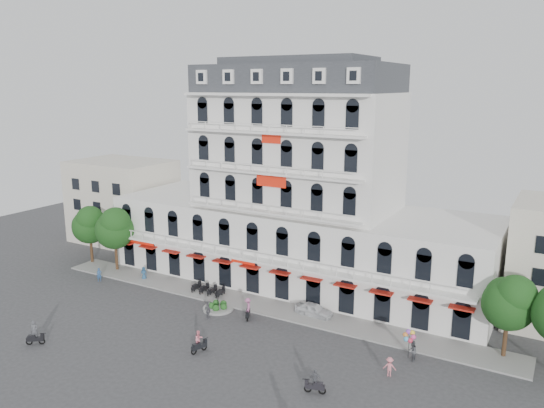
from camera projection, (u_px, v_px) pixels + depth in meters
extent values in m
plane|color=#38383A|center=(207.00, 340.00, 48.52)|extent=(120.00, 120.00, 0.00)
cube|color=gray|center=(258.00, 304.00, 56.13)|extent=(53.00, 4.00, 0.16)
cube|color=silver|center=(297.00, 243.00, 62.80)|extent=(45.00, 14.00, 9.00)
cube|color=silver|center=(298.00, 151.00, 60.39)|extent=(22.00, 12.00, 13.00)
cube|color=#2D3035|center=(299.00, 79.00, 58.64)|extent=(21.56, 11.76, 3.00)
cube|color=#2D3035|center=(299.00, 61.00, 58.22)|extent=(15.84, 8.64, 0.80)
cube|color=#B32116|center=(265.00, 270.00, 56.66)|extent=(40.50, 1.00, 0.15)
cube|color=red|center=(271.00, 180.00, 55.75)|extent=(3.50, 0.10, 1.40)
cube|color=beige|center=(123.00, 201.00, 78.66)|extent=(14.00, 10.00, 12.00)
cylinder|color=gray|center=(218.00, 308.00, 55.03)|extent=(3.20, 3.20, 0.24)
cylinder|color=black|center=(218.00, 301.00, 54.86)|extent=(0.08, 0.08, 1.40)
sphere|color=#1D4918|center=(224.00, 307.00, 54.62)|extent=(0.70, 0.70, 0.70)
sphere|color=#1D4918|center=(223.00, 304.00, 55.42)|extent=(0.70, 0.70, 0.70)
sphere|color=#1D4918|center=(216.00, 303.00, 55.58)|extent=(0.70, 0.70, 0.70)
sphere|color=#1D4918|center=(211.00, 306.00, 54.90)|extent=(0.70, 0.70, 0.70)
sphere|color=#1D4918|center=(216.00, 308.00, 54.29)|extent=(0.70, 0.70, 0.70)
cylinder|color=#382314|center=(92.00, 250.00, 69.17)|extent=(0.36, 0.36, 3.52)
sphere|color=#133D15|center=(90.00, 226.00, 68.47)|extent=(4.48, 4.48, 4.48)
sphere|color=#133D15|center=(90.00, 219.00, 67.75)|extent=(3.52, 3.52, 3.52)
sphere|color=#133D15|center=(89.00, 221.00, 68.78)|extent=(3.20, 3.20, 3.20)
cylinder|color=#382314|center=(116.00, 256.00, 66.31)|extent=(0.36, 0.36, 3.74)
sphere|color=#133D15|center=(115.00, 230.00, 65.57)|extent=(4.76, 4.76, 4.76)
sphere|color=#133D15|center=(115.00, 222.00, 64.83)|extent=(3.74, 3.74, 3.74)
sphere|color=#133D15|center=(114.00, 224.00, 65.86)|extent=(3.40, 3.40, 3.40)
cylinder|color=#382314|center=(505.00, 339.00, 45.03)|extent=(0.36, 0.36, 3.43)
sphere|color=#133D15|center=(509.00, 304.00, 44.35)|extent=(4.37, 4.37, 4.37)
sphere|color=#133D15|center=(516.00, 296.00, 43.63)|extent=(3.43, 3.43, 3.43)
sphere|color=#133D15|center=(505.00, 295.00, 44.66)|extent=(3.12, 3.12, 3.12)
imported|color=silver|center=(314.00, 310.00, 53.37)|extent=(4.00, 1.75, 1.34)
cube|color=black|center=(35.00, 339.00, 47.51)|extent=(1.43, 1.15, 0.35)
torus|color=black|center=(42.00, 341.00, 47.62)|extent=(0.56, 0.44, 0.60)
torus|color=black|center=(29.00, 342.00, 47.52)|extent=(0.56, 0.44, 0.60)
imported|color=#4D4E54|center=(34.00, 330.00, 47.33)|extent=(0.80, 0.75, 1.84)
cube|color=black|center=(199.00, 346.00, 46.13)|extent=(0.78, 1.54, 0.35)
torus|color=black|center=(204.00, 347.00, 46.56)|extent=(0.29, 0.61, 0.60)
torus|color=black|center=(194.00, 351.00, 45.82)|extent=(0.29, 0.61, 0.60)
imported|color=pink|center=(199.00, 339.00, 45.98)|extent=(0.80, 0.91, 1.58)
cube|color=#242228|center=(315.00, 387.00, 39.99)|extent=(1.54, 0.74, 0.35)
torus|color=black|center=(308.00, 389.00, 40.18)|extent=(0.61, 0.28, 0.60)
torus|color=black|center=(322.00, 391.00, 39.91)|extent=(0.61, 0.28, 0.60)
imported|color=slate|center=(315.00, 379.00, 39.85)|extent=(0.93, 0.58, 1.48)
cube|color=black|center=(248.00, 314.00, 52.72)|extent=(0.97, 1.50, 0.35)
torus|color=black|center=(247.00, 319.00, 52.25)|extent=(0.37, 0.59, 0.60)
torus|color=black|center=(249.00, 314.00, 53.32)|extent=(0.37, 0.59, 0.60)
imported|color=#BA6298|center=(248.00, 306.00, 52.55)|extent=(1.08, 1.30, 1.75)
imported|color=navy|center=(144.00, 273.00, 63.33)|extent=(0.93, 0.81, 1.60)
imported|color=slate|center=(208.00, 311.00, 52.65)|extent=(1.06, 0.68, 1.68)
imported|color=#DE7581|center=(390.00, 367.00, 42.31)|extent=(1.15, 0.82, 1.61)
imported|color=#2B4F82|center=(99.00, 275.00, 62.83)|extent=(0.71, 0.68, 1.63)
imported|color=#4C4D52|center=(412.00, 351.00, 44.69)|extent=(0.71, 0.89, 1.77)
cylinder|color=black|center=(409.00, 347.00, 45.11)|extent=(0.04, 0.04, 2.00)
sphere|color=#E54C99|center=(413.00, 337.00, 44.73)|extent=(0.44, 0.44, 0.44)
sphere|color=yellow|center=(412.00, 333.00, 45.02)|extent=(0.44, 0.44, 0.44)
sphere|color=#994CD8|center=(408.00, 332.00, 45.19)|extent=(0.44, 0.44, 0.44)
sphere|color=orange|center=(405.00, 335.00, 45.05)|extent=(0.44, 0.44, 0.44)
sphere|color=#4CB2E5|center=(406.00, 339.00, 44.76)|extent=(0.44, 0.44, 0.44)
sphere|color=#D8334C|center=(410.00, 341.00, 44.61)|extent=(0.44, 0.44, 0.44)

